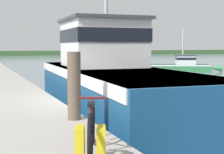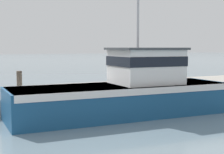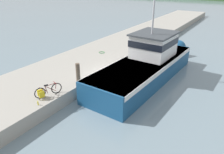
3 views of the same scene
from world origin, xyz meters
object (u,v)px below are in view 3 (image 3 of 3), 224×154
Objects in this scene: bicycle_touring at (46,91)px; mooring_post at (78,74)px; fishing_boat_main at (148,63)px; water_bottle_on_curb at (38,103)px.

mooring_post reaches higher than bicycle_touring.
mooring_post is (-2.87, -5.30, 0.32)m from fishing_boat_main.
bicycle_touring is 1.15× the size of mooring_post.
fishing_boat_main is at bearing 87.37° from bicycle_touring.
fishing_boat_main is 9.26m from water_bottle_on_curb.
mooring_post is 3.52m from water_bottle_on_curb.
water_bottle_on_curb is at bearing -91.54° from mooring_post.
water_bottle_on_curb is (-2.96, -8.77, -0.29)m from fishing_boat_main.
fishing_boat_main is at bearing 61.61° from mooring_post.
mooring_post is at bearing 100.19° from bicycle_touring.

